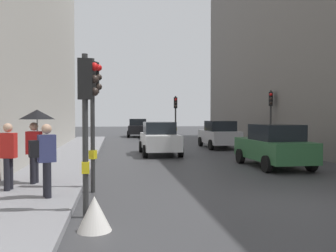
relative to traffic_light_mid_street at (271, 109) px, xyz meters
The scene contains 14 objects.
ground_plane 14.17m from the traffic_light_mid_street, 110.94° to the right, with size 120.00×120.00×0.00m, color #38383A.
sidewalk_kerb 13.72m from the traffic_light_mid_street, 148.65° to the right, with size 2.50×40.00×0.16m, color gray.
traffic_light_mid_street is the anchor object (origin of this frame).
traffic_light_near_left 16.74m from the traffic_light_mid_street, 126.50° to the right, with size 0.44×0.26×3.41m.
traffic_light_far_median 8.28m from the traffic_light_mid_street, 124.99° to the left, with size 0.24×0.43×3.60m.
traffic_light_near_right 14.79m from the traffic_light_mid_street, 132.30° to the right, with size 0.45×0.34×3.69m.
car_dark_suv 16.66m from the traffic_light_mid_street, 115.59° to the left, with size 2.22×4.30×1.76m.
car_green_estate 7.75m from the traffic_light_mid_street, 112.73° to the right, with size 2.12×4.25×1.76m.
car_white_compact 7.34m from the traffic_light_mid_street, 167.57° to the right, with size 2.03×4.21×1.76m.
car_silver_hatchback 3.65m from the traffic_light_mid_street, 145.21° to the left, with size 2.03×4.21×1.76m.
pedestrian_with_umbrella 15.48m from the traffic_light_mid_street, 138.74° to the right, with size 1.00×1.00×2.14m.
pedestrian_with_grey_backpack 16.45m from the traffic_light_mid_street, 132.30° to the right, with size 0.66×0.47×1.77m.
pedestrian_in_red_jacket 16.51m from the traffic_light_mid_street, 137.63° to the right, with size 0.43×0.36×1.77m.
warning_sign_triangle 17.52m from the traffic_light_mid_street, 124.11° to the right, with size 0.64×0.64×0.65m, color silver.
Camera 1 is at (-4.37, -8.23, 2.15)m, focal length 39.37 mm.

